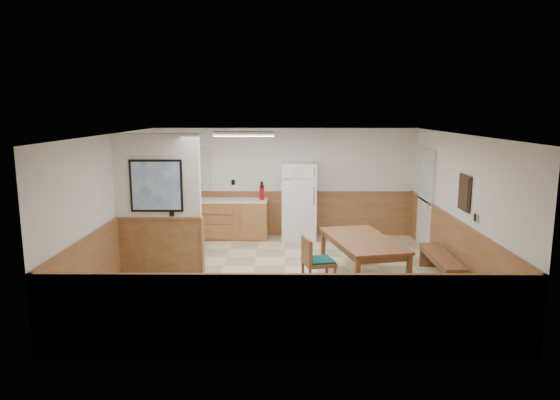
{
  "coord_description": "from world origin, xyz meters",
  "views": [
    {
      "loc": [
        -0.04,
        -8.47,
        2.89
      ],
      "look_at": [
        -0.09,
        0.4,
        1.3
      ],
      "focal_mm": 32.0,
      "sensor_mm": 36.0,
      "label": 1
    }
  ],
  "objects_px": {
    "dining_chair": "(313,259)",
    "fire_extinguisher": "(262,192)",
    "dining_table": "(363,244)",
    "soap_bottle": "(183,195)",
    "refrigerator": "(299,201)",
    "dining_bench": "(442,261)"
  },
  "relations": [
    {
      "from": "dining_chair",
      "to": "fire_extinguisher",
      "type": "height_order",
      "value": "fire_extinguisher"
    },
    {
      "from": "dining_bench",
      "to": "dining_table",
      "type": "bearing_deg",
      "value": -176.93
    },
    {
      "from": "fire_extinguisher",
      "to": "soap_bottle",
      "type": "relative_size",
      "value": 1.89
    },
    {
      "from": "fire_extinguisher",
      "to": "soap_bottle",
      "type": "height_order",
      "value": "fire_extinguisher"
    },
    {
      "from": "refrigerator",
      "to": "soap_bottle",
      "type": "xyz_separation_m",
      "value": [
        -2.63,
        0.04,
        0.14
      ]
    },
    {
      "from": "soap_bottle",
      "to": "dining_chair",
      "type": "bearing_deg",
      "value": -49.49
    },
    {
      "from": "dining_table",
      "to": "fire_extinguisher",
      "type": "height_order",
      "value": "fire_extinguisher"
    },
    {
      "from": "dining_chair",
      "to": "fire_extinguisher",
      "type": "relative_size",
      "value": 2.03
    },
    {
      "from": "dining_chair",
      "to": "fire_extinguisher",
      "type": "distance_m",
      "value": 3.41
    },
    {
      "from": "dining_table",
      "to": "fire_extinguisher",
      "type": "xyz_separation_m",
      "value": [
        -1.83,
        2.9,
        0.42
      ]
    },
    {
      "from": "dining_table",
      "to": "soap_bottle",
      "type": "xyz_separation_m",
      "value": [
        -3.62,
        2.92,
        0.35
      ]
    },
    {
      "from": "refrigerator",
      "to": "fire_extinguisher",
      "type": "distance_m",
      "value": 0.87
    },
    {
      "from": "refrigerator",
      "to": "dining_bench",
      "type": "xyz_separation_m",
      "value": [
        2.37,
        -2.82,
        -0.53
      ]
    },
    {
      "from": "dining_bench",
      "to": "fire_extinguisher",
      "type": "bearing_deg",
      "value": 139.1
    },
    {
      "from": "refrigerator",
      "to": "dining_chair",
      "type": "relative_size",
      "value": 2.05
    },
    {
      "from": "refrigerator",
      "to": "dining_bench",
      "type": "height_order",
      "value": "refrigerator"
    },
    {
      "from": "dining_table",
      "to": "dining_chair",
      "type": "xyz_separation_m",
      "value": [
        -0.85,
        -0.32,
        -0.17
      ]
    },
    {
      "from": "refrigerator",
      "to": "fire_extinguisher",
      "type": "bearing_deg",
      "value": -178.8
    },
    {
      "from": "fire_extinguisher",
      "to": "soap_bottle",
      "type": "bearing_deg",
      "value": -170.58
    },
    {
      "from": "dining_chair",
      "to": "soap_bottle",
      "type": "height_order",
      "value": "soap_bottle"
    },
    {
      "from": "dining_bench",
      "to": "soap_bottle",
      "type": "bearing_deg",
      "value": 150.79
    },
    {
      "from": "dining_table",
      "to": "fire_extinguisher",
      "type": "bearing_deg",
      "value": 110.1
    }
  ]
}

